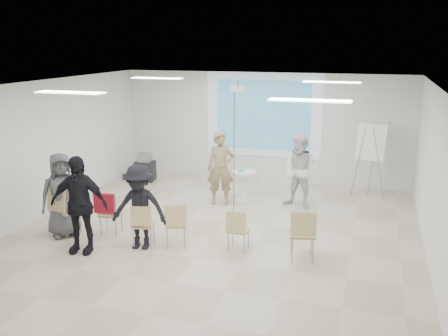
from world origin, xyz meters
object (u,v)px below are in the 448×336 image
(player_right, at_px, (301,167))
(chair_left_inner, at_px, (143,222))
(chair_center, at_px, (175,222))
(audience_mid, at_px, (139,202))
(laptop, at_px, (144,223))
(chair_right_far, at_px, (303,231))
(audience_left, at_px, (78,197))
(pedestal_table, at_px, (244,184))
(chair_far_left, at_px, (62,207))
(audience_outer, at_px, (62,190))
(chair_right_inner, at_px, (237,227))
(flipchart_easel, at_px, (371,141))
(player_left, at_px, (221,163))
(chair_left_mid, at_px, (109,212))
(av_cart, at_px, (145,168))

(player_right, xyz_separation_m, chair_left_inner, (-2.48, -3.23, -0.47))
(chair_left_inner, bearing_deg, chair_center, 2.69)
(audience_mid, bearing_deg, player_right, 46.20)
(chair_left_inner, xyz_separation_m, laptop, (-0.02, 0.09, -0.05))
(chair_left_inner, height_order, chair_right_far, chair_right_far)
(player_right, xyz_separation_m, audience_left, (-3.49, -3.75, 0.08))
(pedestal_table, relative_size, chair_far_left, 0.78)
(chair_right_far, distance_m, audience_left, 4.09)
(audience_outer, bearing_deg, pedestal_table, 5.44)
(chair_right_inner, distance_m, flipchart_easel, 4.84)
(audience_left, distance_m, audience_outer, 0.97)
(player_left, height_order, chair_right_inner, player_left)
(player_right, bearing_deg, chair_right_far, -63.50)
(player_left, relative_size, laptop, 6.47)
(chair_far_left, height_order, chair_left_mid, chair_far_left)
(chair_right_inner, xyz_separation_m, flipchart_easel, (2.24, 4.18, 0.96))
(audience_outer, bearing_deg, chair_left_mid, -24.89)
(chair_right_inner, bearing_deg, player_left, 114.29)
(chair_center, bearing_deg, player_left, 66.32)
(av_cart, bearing_deg, flipchart_easel, -5.33)
(chair_center, height_order, audience_mid, audience_mid)
(pedestal_table, bearing_deg, chair_right_inner, -77.72)
(audience_mid, xyz_separation_m, flipchart_easel, (4.03, 4.55, 0.52))
(chair_left_mid, distance_m, audience_outer, 1.02)
(chair_left_mid, distance_m, flipchart_easel, 6.49)
(audience_mid, xyz_separation_m, audience_outer, (-1.75, 0.14, 0.03))
(chair_left_mid, xyz_separation_m, av_cart, (-1.09, 3.90, -0.14))
(player_right, bearing_deg, flipchart_easel, 56.50)
(audience_mid, bearing_deg, laptop, 79.61)
(chair_far_left, xyz_separation_m, chair_left_mid, (0.89, 0.27, -0.09))
(chair_left_mid, xyz_separation_m, flipchart_easel, (4.91, 4.14, 0.94))
(chair_right_inner, relative_size, av_cart, 1.02)
(chair_far_left, height_order, chair_center, chair_far_left)
(pedestal_table, distance_m, chair_left_inner, 3.46)
(audience_left, bearing_deg, audience_outer, 133.75)
(chair_left_inner, bearing_deg, player_left, 64.75)
(chair_center, bearing_deg, chair_right_inner, -16.15)
(laptop, height_order, audience_mid, audience_mid)
(laptop, bearing_deg, player_left, -115.94)
(av_cart, bearing_deg, player_left, -34.27)
(chair_left_mid, bearing_deg, chair_left_inner, -29.02)
(chair_left_mid, distance_m, chair_center, 1.51)
(chair_center, bearing_deg, pedestal_table, 57.30)
(flipchart_easel, bearing_deg, player_right, -123.72)
(audience_outer, bearing_deg, player_right, -5.76)
(pedestal_table, relative_size, chair_right_inner, 0.96)
(player_right, distance_m, audience_outer, 5.30)
(laptop, distance_m, audience_left, 1.31)
(chair_right_inner, bearing_deg, audience_left, -162.73)
(pedestal_table, height_order, audience_mid, audience_mid)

